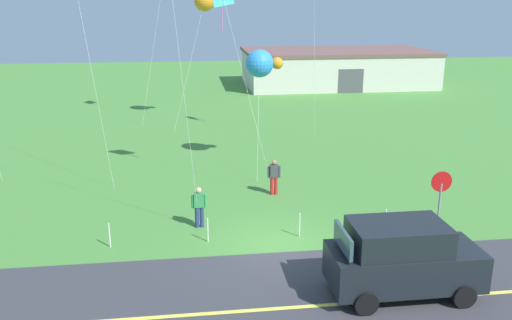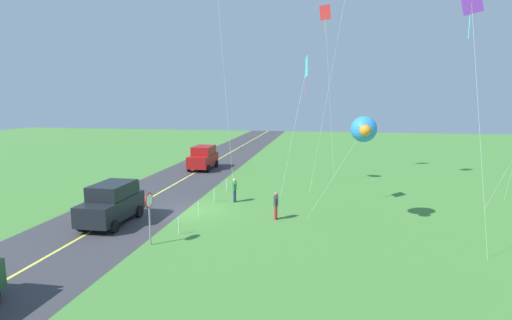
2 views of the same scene
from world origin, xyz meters
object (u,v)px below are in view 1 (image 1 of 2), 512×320
at_px(person_adult_companion, 274,176).
at_px(stop_sign, 441,192).
at_px(kite_green_far, 206,1).
at_px(warehouse_distant, 336,67).
at_px(person_adult_near, 199,206).
at_px(kite_yellow_high, 261,63).
at_px(car_suv_foreground, 402,258).

bearing_deg(person_adult_companion, stop_sign, 85.56).
xyz_separation_m(kite_green_far, warehouse_distant, (13.59, 15.82, -6.50)).
bearing_deg(kite_green_far, stop_sign, -70.36).
distance_m(person_adult_near, kite_yellow_high, 9.72).
relative_size(car_suv_foreground, kite_yellow_high, 0.74).
bearing_deg(person_adult_companion, kite_yellow_high, -138.92).
bearing_deg(car_suv_foreground, stop_sign, 51.59).
relative_size(kite_green_far, warehouse_distant, 0.49).
height_order(kite_yellow_high, kite_green_far, kite_green_far).
xyz_separation_m(stop_sign, kite_yellow_high, (-5.05, 10.09, 3.46)).
relative_size(person_adult_companion, warehouse_distant, 0.09).
height_order(stop_sign, kite_green_far, kite_green_far).
distance_m(stop_sign, person_adult_near, 8.83).
xyz_separation_m(kite_yellow_high, warehouse_distant, (11.34, 26.21, -3.51)).
height_order(person_adult_companion, kite_yellow_high, kite_yellow_high).
relative_size(person_adult_near, kite_green_far, 0.18).
bearing_deg(car_suv_foreground, person_adult_companion, 104.56).
bearing_deg(warehouse_distant, kite_green_far, -130.67).
relative_size(kite_yellow_high, kite_green_far, 0.67).
height_order(person_adult_near, person_adult_companion, same).
xyz_separation_m(stop_sign, person_adult_near, (-8.52, 2.14, -0.94)).
bearing_deg(person_adult_near, stop_sign, -140.23).
xyz_separation_m(person_adult_near, kite_green_far, (1.21, 18.33, 7.39)).
distance_m(stop_sign, warehouse_distant, 36.83).
height_order(person_adult_near, warehouse_distant, warehouse_distant).
bearing_deg(kite_yellow_high, car_suv_foreground, -80.64).
distance_m(stop_sign, kite_yellow_high, 11.80).
xyz_separation_m(person_adult_companion, kite_yellow_high, (0.07, 4.73, 4.40)).
xyz_separation_m(car_suv_foreground, stop_sign, (2.81, 3.54, 0.65)).
distance_m(person_adult_near, kite_green_far, 19.80).
xyz_separation_m(stop_sign, warehouse_distant, (6.29, 36.29, -0.05)).
bearing_deg(warehouse_distant, person_adult_near, -113.44).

